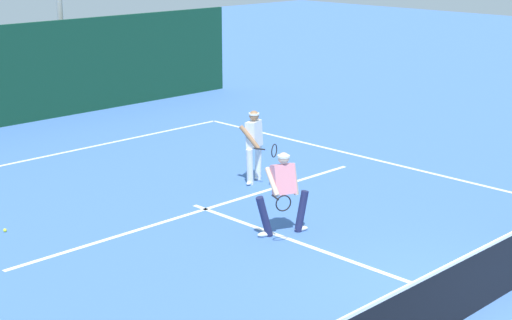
% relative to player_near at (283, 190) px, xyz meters
% --- Properties ---
extents(ground_plane, '(80.00, 80.00, 0.00)m').
position_rel_player_near_xyz_m(ground_plane, '(-0.11, -4.07, -0.83)').
color(ground_plane, '#426DB7').
extents(court_line_baseline_far, '(10.53, 0.10, 0.01)m').
position_rel_player_near_xyz_m(court_line_baseline_far, '(-0.11, 7.67, -0.83)').
color(court_line_baseline_far, white).
rests_on(court_line_baseline_far, ground_plane).
extents(court_line_service, '(8.58, 0.10, 0.01)m').
position_rel_player_near_xyz_m(court_line_service, '(-0.11, 2.00, -0.83)').
color(court_line_service, white).
rests_on(court_line_service, ground_plane).
extents(court_line_centre, '(0.10, 6.40, 0.01)m').
position_rel_player_near_xyz_m(court_line_centre, '(-0.11, -0.87, -0.83)').
color(court_line_centre, white).
rests_on(court_line_centre, ground_plane).
extents(tennis_net, '(11.53, 0.09, 1.10)m').
position_rel_player_near_xyz_m(tennis_net, '(-0.11, -4.07, -0.32)').
color(tennis_net, '#1E4723').
rests_on(tennis_net, ground_plane).
extents(player_near, '(1.10, 0.85, 1.52)m').
position_rel_player_near_xyz_m(player_near, '(0.00, 0.00, 0.00)').
color(player_near, '#1E234C').
rests_on(player_near, ground_plane).
extents(player_far, '(0.70, 0.91, 1.59)m').
position_rel_player_near_xyz_m(player_far, '(1.84, 2.61, 0.04)').
color(player_far, silver).
rests_on(player_far, ground_plane).
extents(tennis_ball, '(0.07, 0.07, 0.07)m').
position_rel_player_near_xyz_m(tennis_ball, '(-3.52, 3.61, -0.80)').
color(tennis_ball, '#D1E033').
rests_on(tennis_ball, ground_plane).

